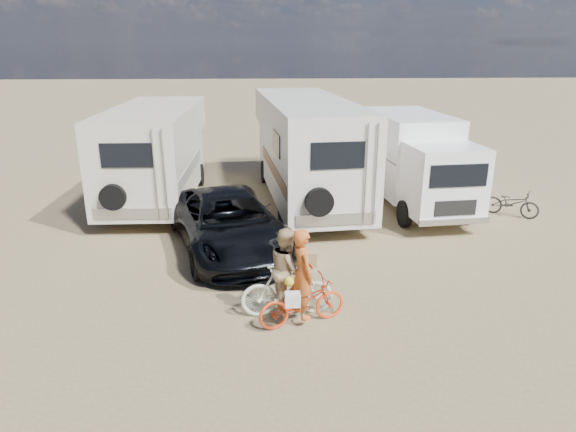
{
  "coord_description": "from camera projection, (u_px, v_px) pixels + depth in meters",
  "views": [
    {
      "loc": [
        -1.27,
        -9.47,
        5.18
      ],
      "look_at": [
        -0.68,
        1.87,
        1.3
      ],
      "focal_mm": 31.75,
      "sensor_mm": 36.0,
      "label": 1
    }
  ],
  "objects": [
    {
      "name": "ground",
      "position": [
        325.0,
        303.0,
        10.69
      ],
      "size": [
        140.0,
        140.0,
        0.0
      ],
      "primitive_type": "plane",
      "color": "#927E57",
      "rests_on": "ground"
    },
    {
      "name": "rider_woman",
      "position": [
        287.0,
        277.0,
        9.93
      ],
      "size": [
        0.68,
        0.85,
        1.67
      ],
      "primitive_type": "imported",
      "rotation": [
        0.0,
        0.0,
        1.64
      ],
      "color": "tan",
      "rests_on": "ground"
    },
    {
      "name": "box_truck",
      "position": [
        416.0,
        163.0,
        16.4
      ],
      "size": [
        2.72,
        6.02,
        2.97
      ],
      "primitive_type": null,
      "rotation": [
        0.0,
        0.0,
        0.1
      ],
      "color": "white",
      "rests_on": "ground"
    },
    {
      "name": "rider_man",
      "position": [
        302.0,
        282.0,
        9.62
      ],
      "size": [
        0.61,
        0.75,
        1.78
      ],
      "primitive_type": "imported",
      "rotation": [
        0.0,
        0.0,
        1.89
      ],
      "color": "#C15921",
      "rests_on": "ground"
    },
    {
      "name": "dark_suv",
      "position": [
        228.0,
        222.0,
        13.21
      ],
      "size": [
        3.94,
        5.88,
        1.5
      ],
      "primitive_type": "imported",
      "rotation": [
        0.0,
        0.0,
        0.29
      ],
      "color": "black",
      "rests_on": "ground"
    },
    {
      "name": "bike_woman",
      "position": [
        287.0,
        290.0,
        10.02
      ],
      "size": [
        1.88,
        0.64,
        1.11
      ],
      "primitive_type": "imported",
      "rotation": [
        0.0,
        0.0,
        1.64
      ],
      "color": "beige",
      "rests_on": "ground"
    },
    {
      "name": "rv_left",
      "position": [
        156.0,
        156.0,
        16.98
      ],
      "size": [
        2.61,
        6.91,
        3.19
      ],
      "primitive_type": null,
      "rotation": [
        0.0,
        0.0,
        -0.01
      ],
      "color": "beige",
      "rests_on": "ground"
    },
    {
      "name": "cooler",
      "position": [
        304.0,
        221.0,
        14.88
      ],
      "size": [
        0.62,
        0.5,
        0.44
      ],
      "primitive_type": "cube",
      "rotation": [
        0.0,
        0.0,
        0.19
      ],
      "color": "#25568A",
      "rests_on": "ground"
    },
    {
      "name": "crate",
      "position": [
        308.0,
        257.0,
        12.48
      ],
      "size": [
        0.52,
        0.52,
        0.36
      ],
      "primitive_type": "cube",
      "rotation": [
        0.0,
        0.0,
        -0.15
      ],
      "color": "#907654",
      "rests_on": "ground"
    },
    {
      "name": "bike_parked",
      "position": [
        512.0,
        203.0,
        15.9
      ],
      "size": [
        1.66,
        1.41,
        0.86
      ],
      "primitive_type": "imported",
      "rotation": [
        0.0,
        0.0,
        0.95
      ],
      "color": "black",
      "rests_on": "ground"
    },
    {
      "name": "rv_main",
      "position": [
        306.0,
        151.0,
        17.11
      ],
      "size": [
        3.4,
        8.72,
        3.43
      ],
      "primitive_type": null,
      "rotation": [
        0.0,
        0.0,
        0.1
      ],
      "color": "silver",
      "rests_on": "ground"
    },
    {
      "name": "bike_man",
      "position": [
        302.0,
        302.0,
        9.75
      ],
      "size": [
        1.87,
        1.14,
        0.93
      ],
      "primitive_type": "imported",
      "rotation": [
        0.0,
        0.0,
        1.89
      ],
      "color": "#E44216",
      "rests_on": "ground"
    }
  ]
}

